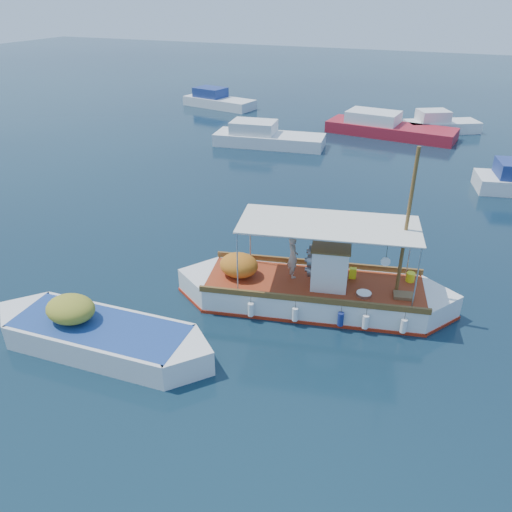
% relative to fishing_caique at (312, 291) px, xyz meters
% --- Properties ---
extents(ground, '(160.00, 160.00, 0.00)m').
position_rel_fishing_caique_xyz_m(ground, '(-0.45, -0.67, -0.50)').
color(ground, black).
rests_on(ground, ground).
extents(fishing_caique, '(9.27, 3.93, 5.78)m').
position_rel_fishing_caique_xyz_m(fishing_caique, '(0.00, 0.00, 0.00)').
color(fishing_caique, white).
rests_on(fishing_caique, ground).
extents(dinghy, '(7.32, 2.35, 1.79)m').
position_rel_fishing_caique_xyz_m(dinghy, '(-5.15, -4.65, -0.13)').
color(dinghy, white).
rests_on(dinghy, ground).
extents(bg_boat_nw, '(7.59, 3.37, 1.80)m').
position_rel_fishing_caique_xyz_m(bg_boat_nw, '(-8.50, 17.31, -0.01)').
color(bg_boat_nw, silver).
rests_on(bg_boat_nw, ground).
extents(bg_boat_n, '(9.29, 3.82, 1.80)m').
position_rel_fishing_caique_xyz_m(bg_boat_n, '(-1.42, 23.15, -0.01)').
color(bg_boat_n, maroon).
rests_on(bg_boat_n, ground).
extents(bg_boat_far_w, '(6.91, 3.58, 1.80)m').
position_rel_fishing_caique_xyz_m(bg_boat_far_w, '(-17.06, 27.17, -0.01)').
color(bg_boat_far_w, silver).
rests_on(bg_boat_far_w, ground).
extents(bg_boat_far_n, '(5.61, 4.29, 1.80)m').
position_rel_fishing_caique_xyz_m(bg_boat_far_n, '(2.05, 25.59, -0.01)').
color(bg_boat_far_n, silver).
rests_on(bg_boat_far_n, ground).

